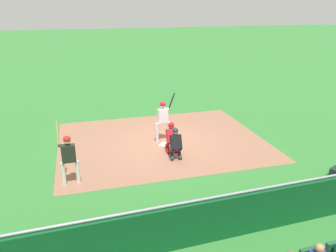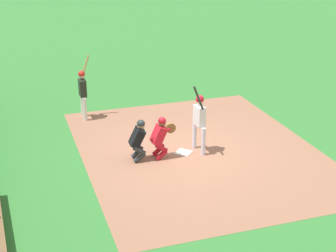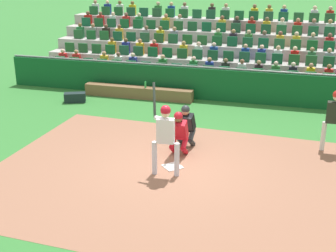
# 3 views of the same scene
# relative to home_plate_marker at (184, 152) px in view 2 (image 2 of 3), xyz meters

# --- Properties ---
(ground_plane) EXTENTS (160.00, 160.00, 0.00)m
(ground_plane) POSITION_rel_home_plate_marker_xyz_m (0.00, 0.00, -0.02)
(ground_plane) COLOR #317532
(infield_dirt_patch) EXTENTS (9.12, 7.36, 0.01)m
(infield_dirt_patch) POSITION_rel_home_plate_marker_xyz_m (0.00, 0.50, -0.01)
(infield_dirt_patch) COLOR #93624C
(infield_dirt_patch) RESTS_ON ground_plane
(home_plate_marker) EXTENTS (0.62, 0.62, 0.02)m
(home_plate_marker) POSITION_rel_home_plate_marker_xyz_m (0.00, 0.00, 0.00)
(home_plate_marker) COLOR white
(home_plate_marker) RESTS_ON infield_dirt_patch
(batter_at_plate) EXTENTS (0.79, 0.54, 2.26)m
(batter_at_plate) POSITION_rel_home_plate_marker_xyz_m (0.06, 0.47, 1.11)
(batter_at_plate) COLOR silver
(batter_at_plate) RESTS_ON ground_plane
(catcher_crouching) EXTENTS (0.47, 0.71, 1.29)m
(catcher_crouching) POSITION_rel_home_plate_marker_xyz_m (0.05, -0.76, 0.70)
(catcher_crouching) COLOR #B0131F
(catcher_crouching) RESTS_ON ground_plane
(home_plate_umpire) EXTENTS (0.49, 0.50, 1.28)m
(home_plate_umpire) POSITION_rel_home_plate_marker_xyz_m (-0.01, -1.42, 0.68)
(home_plate_umpire) COLOR #272C2F
(home_plate_umpire) RESTS_ON ground_plane
(on_deck_batter) EXTENTS (0.61, 0.48, 2.22)m
(on_deck_batter) POSITION_rel_home_plate_marker_xyz_m (-3.97, -2.21, 1.07)
(on_deck_batter) COLOR silver
(on_deck_batter) RESTS_ON ground_plane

